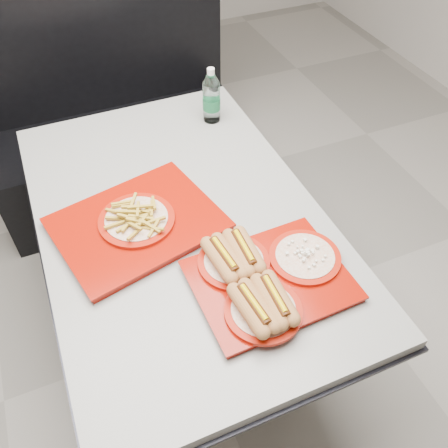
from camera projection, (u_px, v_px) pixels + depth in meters
name	position (u px, v px, depth m)	size (l,w,h in m)	color
ground	(191.00, 333.00, 2.12)	(6.00, 6.00, 0.00)	gray
diner_table	(183.00, 247.00, 1.69)	(0.92, 1.42, 0.75)	black
booth_bench	(117.00, 127.00, 2.52)	(1.30, 0.57, 1.35)	black
tray_near	(264.00, 277.00, 1.35)	(0.46, 0.40, 0.10)	#8A0E03
tray_far	(137.00, 221.00, 1.51)	(0.57, 0.49, 0.10)	#8A0E03
water_bottle	(211.00, 98.00, 1.89)	(0.07, 0.07, 0.23)	silver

